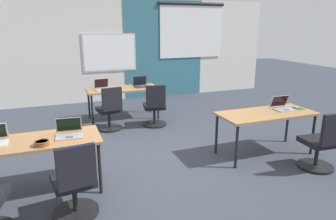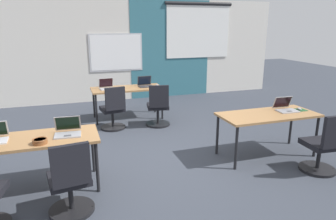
% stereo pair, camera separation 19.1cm
% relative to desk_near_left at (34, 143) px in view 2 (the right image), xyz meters
% --- Properties ---
extents(ground_plane, '(24.00, 24.00, 0.00)m').
position_rel_desk_near_left_xyz_m(ground_plane, '(1.75, 0.60, -0.66)').
color(ground_plane, '#383D47').
extents(back_wall_assembly, '(10.00, 0.27, 2.80)m').
position_rel_desk_near_left_xyz_m(back_wall_assembly, '(1.81, 4.80, 0.75)').
color(back_wall_assembly, silver).
rests_on(back_wall_assembly, ground).
extents(desk_near_left, '(1.60, 0.70, 0.72)m').
position_rel_desk_near_left_xyz_m(desk_near_left, '(0.00, 0.00, 0.00)').
color(desk_near_left, '#A37547').
rests_on(desk_near_left, ground).
extents(desk_near_right, '(1.60, 0.70, 0.72)m').
position_rel_desk_near_left_xyz_m(desk_near_right, '(3.50, 0.00, 0.00)').
color(desk_near_right, '#A37547').
rests_on(desk_near_right, ground).
extents(desk_far_center, '(1.60, 0.70, 0.72)m').
position_rel_desk_near_left_xyz_m(desk_far_center, '(1.75, 2.80, 0.00)').
color(desk_far_center, '#A37547').
rests_on(desk_far_center, ground).
extents(laptop_far_left, '(0.36, 0.32, 0.23)m').
position_rel_desk_near_left_xyz_m(laptop_far_left, '(1.30, 2.82, 0.11)').
color(laptop_far_left, '#B7B7BC').
rests_on(laptop_far_left, desk_far_center).
extents(chair_far_left, '(0.52, 0.57, 0.92)m').
position_rel_desk_near_left_xyz_m(chair_far_left, '(1.31, 2.12, -0.28)').
color(chair_far_left, black).
rests_on(chair_far_left, ground).
extents(laptop_near_left_inner, '(0.35, 0.33, 0.23)m').
position_rel_desk_near_left_xyz_m(laptop_near_left_inner, '(0.42, 0.01, 0.11)').
color(laptop_near_left_inner, '#9E9EA3').
rests_on(laptop_near_left_inner, desk_near_left).
extents(chair_near_left_inner, '(0.52, 0.57, 0.92)m').
position_rel_desk_near_left_xyz_m(chair_near_left_inner, '(0.41, -0.72, -0.28)').
color(chair_near_left_inner, black).
rests_on(chair_near_left_inner, ground).
extents(laptop_near_right_end, '(0.34, 0.33, 0.22)m').
position_rel_desk_near_left_xyz_m(laptop_near_right_end, '(3.88, 0.07, 0.11)').
color(laptop_near_right_end, '#9E9EA3').
rests_on(laptop_near_right_end, desk_near_right).
extents(mousepad_near_right_end, '(0.22, 0.19, 0.00)m').
position_rel_desk_near_left_xyz_m(mousepad_near_right_end, '(4.13, 0.02, 0.06)').
color(mousepad_near_right_end, '#23512D').
rests_on(mousepad_near_right_end, desk_near_right).
extents(mouse_near_right_end, '(0.08, 0.11, 0.03)m').
position_rel_desk_near_left_xyz_m(mouse_near_right_end, '(4.13, 0.02, 0.08)').
color(mouse_near_right_end, '#B2B2B7').
rests_on(mouse_near_right_end, mousepad_near_right_end).
extents(chair_near_right_end, '(0.52, 0.55, 0.92)m').
position_rel_desk_near_left_xyz_m(chair_near_right_end, '(3.90, -0.79, -0.28)').
color(chair_near_right_end, black).
rests_on(chair_near_right_end, ground).
extents(laptop_far_right, '(0.35, 0.30, 0.23)m').
position_rel_desk_near_left_xyz_m(laptop_far_right, '(2.19, 2.82, 0.11)').
color(laptop_far_right, '#333338').
rests_on(laptop_far_right, desk_far_center).
extents(mouse_far_right, '(0.07, 0.11, 0.03)m').
position_rel_desk_near_left_xyz_m(mouse_far_right, '(2.46, 2.82, 0.08)').
color(mouse_far_right, '#B2B2B7').
rests_on(mouse_far_right, desk_far_center).
extents(chair_far_right, '(0.52, 0.57, 0.92)m').
position_rel_desk_near_left_xyz_m(chair_far_right, '(2.25, 2.03, -0.28)').
color(chair_far_right, black).
rests_on(chair_far_right, ground).
extents(snack_bowl, '(0.18, 0.18, 0.06)m').
position_rel_desk_near_left_xyz_m(snack_bowl, '(0.10, -0.22, 0.10)').
color(snack_bowl, brown).
rests_on(snack_bowl, desk_near_left).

